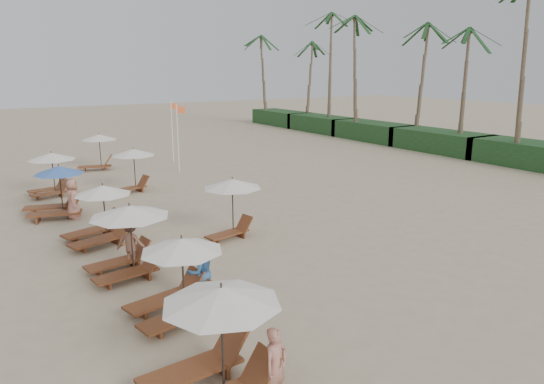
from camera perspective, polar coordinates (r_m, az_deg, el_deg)
ground at (r=15.90m, az=8.52°, el=-9.40°), size 160.00×160.00×0.00m
shrub_hedge at (r=41.00m, az=18.82°, el=5.55°), size 3.20×53.00×1.60m
palm_row at (r=41.30m, az=18.75°, el=18.32°), size 7.00×52.00×12.30m
lounger_station_0 at (r=10.05m, az=-7.19°, el=-17.26°), size 2.80×2.36×2.25m
lounger_station_1 at (r=13.13m, az=-11.23°, el=-9.96°), size 2.61×2.23×2.09m
lounger_station_2 at (r=15.98m, az=-16.58°, el=-5.20°), size 2.70×2.46×2.21m
lounger_station_3 at (r=19.38m, az=-19.48°, el=-2.79°), size 2.65×2.54×2.13m
lounger_station_4 at (r=23.51m, az=-23.78°, el=-0.26°), size 2.73×2.62×2.20m
lounger_station_5 at (r=27.40m, az=-24.20°, el=2.11°), size 2.49×2.33×2.18m
inland_station_0 at (r=18.79m, az=-4.79°, el=-0.81°), size 2.54×2.24×2.22m
inland_station_1 at (r=26.82m, az=-15.81°, el=3.09°), size 2.60×2.24×2.22m
inland_station_2 at (r=33.49m, az=-19.47°, el=4.71°), size 2.77×2.24×2.22m
beachgoer_near at (r=9.95m, az=0.43°, el=-19.41°), size 0.67×0.55×1.58m
beachgoer_mid_a at (r=13.98m, az=-8.25°, el=-9.05°), size 0.85×0.68×1.66m
beachgoer_mid_b at (r=16.71m, az=-15.86°, el=-5.63°), size 1.18×1.15×1.62m
beachgoer_far_b at (r=22.81m, az=-21.92°, el=-0.71°), size 0.75×0.97×1.77m
flag_pole_near at (r=31.22m, az=-10.73°, el=6.52°), size 0.60×0.08×4.23m
flag_pole_far at (r=34.98m, az=-11.37°, el=7.24°), size 0.60×0.08×4.20m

